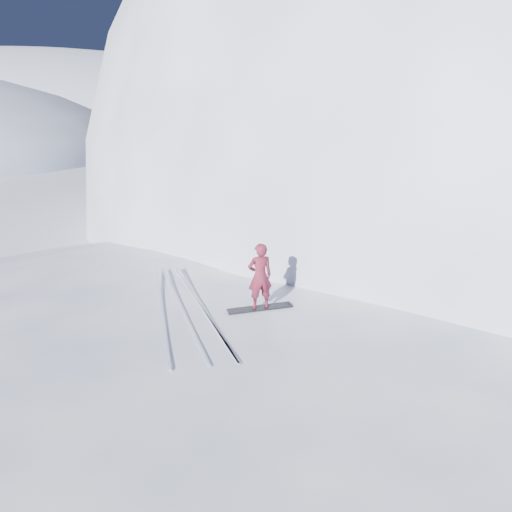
{
  "coord_description": "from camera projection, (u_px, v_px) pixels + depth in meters",
  "views": [
    {
      "loc": [
        0.14,
        -6.88,
        7.6
      ],
      "look_at": [
        1.31,
        4.82,
        3.5
      ],
      "focal_mm": 32.0,
      "sensor_mm": 36.0,
      "label": 1
    }
  ],
  "objects": [
    {
      "name": "snowboard",
      "position": [
        260.0,
        308.0,
        11.86
      ],
      "size": [
        1.74,
        0.61,
        0.03
      ],
      "primitive_type": "cube",
      "rotation": [
        0.0,
        0.0,
        0.17
      ],
      "color": "black",
      "rests_on": "near_ridge"
    },
    {
      "name": "board_tracks",
      "position": [
        186.0,
        306.0,
        11.97
      ],
      "size": [
        2.34,
        5.94,
        0.04
      ],
      "color": "silver",
      "rests_on": "ground"
    },
    {
      "name": "peak_shoulder",
      "position": [
        369.0,
        225.0,
        28.68
      ],
      "size": [
        28.0,
        24.0,
        18.0
      ],
      "primitive_type": "ellipsoid",
      "color": "white",
      "rests_on": "ground"
    },
    {
      "name": "wind_bumps",
      "position": [
        189.0,
        434.0,
        10.89
      ],
      "size": [
        16.0,
        14.4,
        1.0
      ],
      "color": "white",
      "rests_on": "ground"
    },
    {
      "name": "near_ridge",
      "position": [
        251.0,
        406.0,
        11.86
      ],
      "size": [
        36.0,
        28.0,
        4.8
      ],
      "primitive_type": "ellipsoid",
      "color": "white",
      "rests_on": "ground"
    },
    {
      "name": "far_ridge_c",
      "position": [
        40.0,
        131.0,
        108.54
      ],
      "size": [
        140.0,
        90.0,
        36.0
      ],
      "primitive_type": "ellipsoid",
      "color": "white",
      "rests_on": "ground"
    },
    {
      "name": "snowboarder",
      "position": [
        260.0,
        276.0,
        11.57
      ],
      "size": [
        0.7,
        0.52,
        1.75
      ],
      "primitive_type": "imported",
      "rotation": [
        0.0,
        0.0,
        3.32
      ],
      "color": "maroon",
      "rests_on": "snowboard"
    },
    {
      "name": "summit_peak",
      "position": [
        493.0,
        201.0,
        35.44
      ],
      "size": [
        60.0,
        56.0,
        56.0
      ],
      "primitive_type": "ellipsoid",
      "color": "white",
      "rests_on": "ground"
    },
    {
      "name": "ground",
      "position": [
        214.0,
        506.0,
        8.95
      ],
      "size": [
        400.0,
        400.0,
        0.0
      ],
      "primitive_type": "plane",
      "color": "white",
      "rests_on": "ground"
    }
  ]
}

